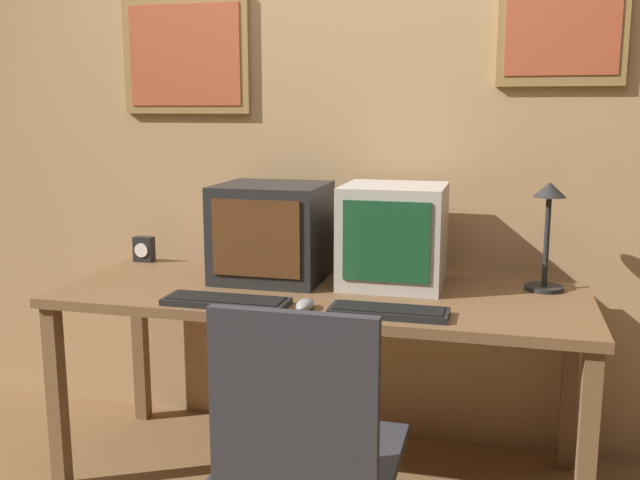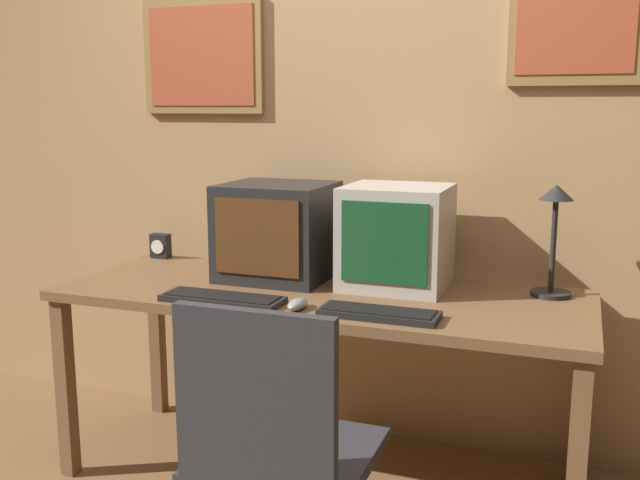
# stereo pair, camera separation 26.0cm
# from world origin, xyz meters

# --- Properties ---
(wall_back) EXTENTS (8.00, 0.08, 2.60)m
(wall_back) POSITION_xyz_m (0.00, 1.19, 1.31)
(wall_back) COLOR tan
(wall_back) RESTS_ON ground_plane
(desk) EXTENTS (1.95, 0.73, 0.75)m
(desk) POSITION_xyz_m (0.00, 0.72, 0.67)
(desk) COLOR brown
(desk) RESTS_ON ground_plane
(monitor_left) EXTENTS (0.41, 0.39, 0.38)m
(monitor_left) POSITION_xyz_m (-0.23, 0.86, 0.93)
(monitor_left) COLOR black
(monitor_left) RESTS_ON desk
(monitor_right) EXTENTS (0.38, 0.37, 0.38)m
(monitor_right) POSITION_xyz_m (0.25, 0.89, 0.94)
(monitor_right) COLOR #B7B2A8
(monitor_right) RESTS_ON desk
(keyboard_main) EXTENTS (0.44, 0.14, 0.03)m
(keyboard_main) POSITION_xyz_m (-0.27, 0.46, 0.76)
(keyboard_main) COLOR black
(keyboard_main) RESTS_ON desk
(keyboard_side) EXTENTS (0.39, 0.14, 0.03)m
(keyboard_side) POSITION_xyz_m (0.30, 0.47, 0.76)
(keyboard_side) COLOR black
(keyboard_side) RESTS_ON desk
(mouse_near_keyboard) EXTENTS (0.06, 0.11, 0.04)m
(mouse_near_keyboard) POSITION_xyz_m (0.01, 0.46, 0.76)
(mouse_near_keyboard) COLOR gray
(mouse_near_keyboard) RESTS_ON desk
(desk_clock) EXTENTS (0.09, 0.05, 0.11)m
(desk_clock) POSITION_xyz_m (-0.88, 1.02, 0.80)
(desk_clock) COLOR black
(desk_clock) RESTS_ON desk
(desk_lamp) EXTENTS (0.14, 0.14, 0.40)m
(desk_lamp) POSITION_xyz_m (0.80, 0.94, 1.01)
(desk_lamp) COLOR black
(desk_lamp) RESTS_ON desk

